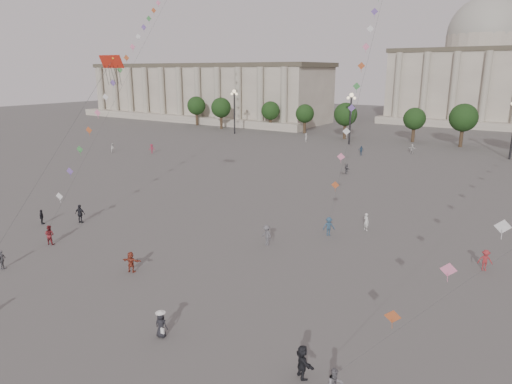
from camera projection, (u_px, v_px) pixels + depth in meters
The scene contains 25 objects.
ground at pixel (158, 293), 31.99m from camera, with size 360.00×360.00×0.00m, color #4F4E4B.
hall_west at pixel (203, 92), 145.49m from camera, with size 84.00×26.22×17.20m.
hall_central at pixel (480, 73), 131.97m from camera, with size 48.30×34.30×35.50m.
tree_row at pixel (435, 119), 93.16m from camera, with size 137.12×5.12×8.00m.
lamp_post_far_west at pixel (234, 103), 110.45m from camera, with size 2.00×0.90×10.65m.
lamp_post_mid_west at pixel (351, 109), 94.31m from camera, with size 2.00×0.90×10.65m.
person_crowd_0 at pixel (361, 151), 83.62m from camera, with size 1.03×0.43×1.75m, color #2E4A67.
person_crowd_1 at pixel (113, 148), 86.51m from camera, with size 0.85×0.66×1.74m, color silver.
person_crowd_2 at pixel (152, 149), 85.56m from camera, with size 1.14×0.66×1.76m, color #982941.
person_crowd_3 at pixel (302, 362), 23.01m from camera, with size 1.68×0.54×1.81m, color black.
person_crowd_4 at pixel (412, 149), 85.52m from camera, with size 1.62×0.52×1.75m, color silver.
person_crowd_6 at pixel (267, 235), 40.59m from camera, with size 1.21×0.69×1.87m, color #5A595E.
person_crowd_8 at pixel (485, 260), 35.45m from camera, with size 1.10×0.63×1.70m, color maroon.
person_crowd_10 at pixel (306, 138), 99.29m from camera, with size 0.67×0.44×1.84m, color silver.
person_crowd_12 at pixel (347, 169), 68.69m from camera, with size 1.37×0.44×1.48m, color #5A595E.
person_crowd_13 at pixel (366, 222), 44.39m from camera, with size 0.64×0.42×1.75m, color silver.
tourist_1 at pixel (42, 217), 46.18m from camera, with size 0.89×0.37×1.52m, color black.
tourist_2 at pixel (131, 262), 35.19m from camera, with size 1.54×0.49×1.66m, color #953B28.
tourist_3 at pixel (2, 260), 35.73m from camera, with size 0.90×0.37×1.54m, color slate.
tourist_4 at pixel (80, 214), 46.51m from camera, with size 1.14×0.48×1.95m, color black.
kite_flyer_0 at pixel (49, 235), 40.80m from camera, with size 0.86×0.67×1.78m, color maroon.
kite_flyer_1 at pixel (329, 226), 42.98m from camera, with size 1.16×0.67×1.80m, color #2C4963.
hat_person at pixel (161, 324), 26.57m from camera, with size 0.85×0.64×1.69m.
dragon_kite at pixel (111, 72), 37.39m from camera, with size 2.93×8.08×21.24m.
kite_train_west at pixel (149, 23), 64.37m from camera, with size 26.46×49.75×68.40m.
Camera 1 is at (21.91, -20.29, 15.15)m, focal length 32.00 mm.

